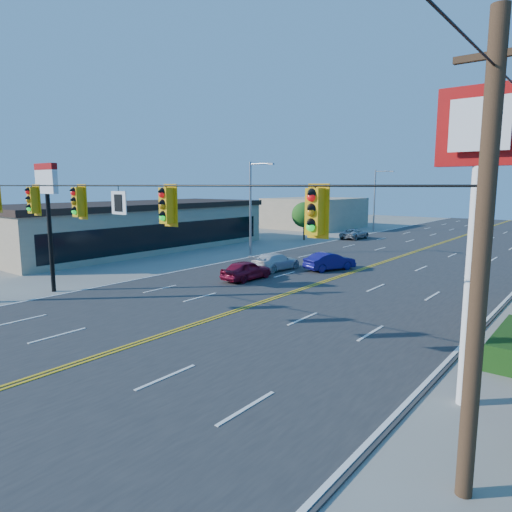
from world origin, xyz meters
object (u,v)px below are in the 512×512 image
Objects in this scene: car_blue at (330,262)px; car_white at (276,262)px; signal_span at (96,219)px; kfc_pylon at (479,184)px; pizza_hut_sign at (48,200)px; car_magenta at (246,271)px; car_silver at (355,234)px.

car_blue reaches higher than car_white.
signal_span reaches higher than car_white.
kfc_pylon reaches higher than pizza_hut_sign.
signal_span reaches higher than car_blue.
kfc_pylon is 20.65m from car_blue.
signal_span is 5.84× the size of car_white.
car_blue is (-1.57, 19.37, -4.26)m from signal_span.
car_magenta is at bearing 107.40° from signal_span.
signal_span is 6.60× the size of car_magenta.
signal_span is 11.87m from kfc_pylon.
kfc_pylon is 2.24× the size of car_blue.
car_magenta is 0.97× the size of car_blue.
car_blue is (-12.69, 15.37, -5.42)m from kfc_pylon.
signal_span is 6.40× the size of car_blue.
car_white is (-15.73, 13.03, -5.44)m from kfc_pylon.
car_white is at bearing 103.39° from car_silver.
car_silver is at bearing 86.42° from pizza_hut_sign.
signal_span reaches higher than car_magenta.
pizza_hut_sign is 1.80× the size of car_blue.
car_magenta reaches higher than car_white.
kfc_pylon reaches higher than car_white.
car_magenta is 0.89× the size of car_white.
car_blue is 20.01m from car_silver.
kfc_pylon is at bearing 151.20° from car_magenta.
car_blue is at bearing 113.26° from car_silver.
car_silver is at bearing -74.33° from car_white.
pizza_hut_sign reaches higher than car_blue.
car_magenta is at bearing 53.40° from pizza_hut_sign.
car_magenta is at bearing 101.78° from car_white.
car_magenta is at bearing 149.10° from kfc_pylon.
car_magenta is (6.77, 9.11, -4.55)m from pizza_hut_sign.
car_silver is at bearing -46.76° from car_blue.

